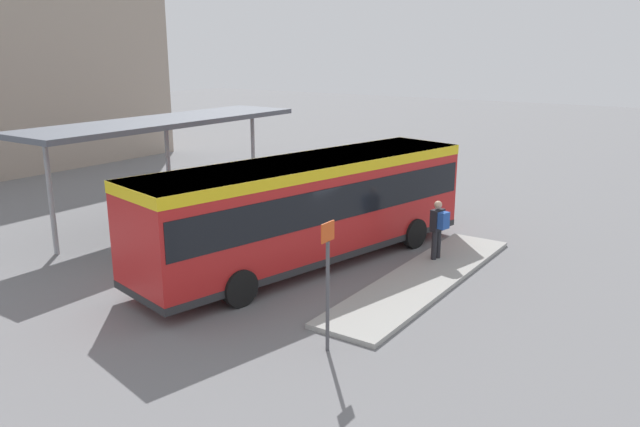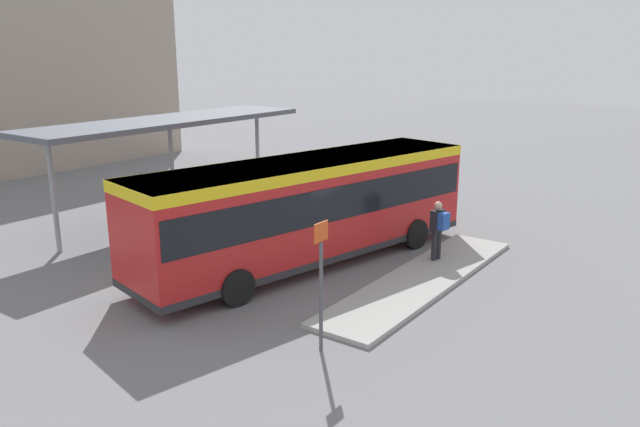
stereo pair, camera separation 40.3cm
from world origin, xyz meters
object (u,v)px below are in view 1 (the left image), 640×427
potted_planter_near_shelter (163,229)px  platform_sign (328,281)px  bicycle_red (348,188)px  pedestrian_waiting (438,226)px  city_bus (310,203)px  bicycle_green (334,185)px

potted_planter_near_shelter → platform_sign: 8.29m
bicycle_red → platform_sign: bearing=-57.6°
potted_planter_near_shelter → bicycle_red: bearing=-4.1°
pedestrian_waiting → platform_sign: size_ratio=0.63×
pedestrian_waiting → platform_sign: (-6.43, -0.40, 0.43)m
potted_planter_near_shelter → platform_sign: platform_sign is taller
city_bus → bicycle_green: size_ratio=6.48×
pedestrian_waiting → bicycle_red: 8.97m
city_bus → potted_planter_near_shelter: (-1.75, 4.33, -1.07)m
city_bus → bicycle_green: city_bus is taller
city_bus → platform_sign: size_ratio=4.02×
pedestrian_waiting → bicycle_green: 9.63m
potted_planter_near_shelter → platform_sign: (-2.56, -7.84, 0.83)m
bicycle_green → potted_planter_near_shelter: size_ratio=1.23×
bicycle_red → potted_planter_near_shelter: 9.77m
bicycle_red → pedestrian_waiting: bearing=-38.8°
pedestrian_waiting → potted_planter_near_shelter: pedestrian_waiting is taller
bicycle_green → potted_planter_near_shelter: potted_planter_near_shelter is taller
city_bus → pedestrian_waiting: 3.82m
bicycle_green → platform_sign: bearing=-60.9°
bicycle_green → platform_sign: (-12.38, -7.94, 1.18)m
platform_sign → bicycle_green: bearing=32.7°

